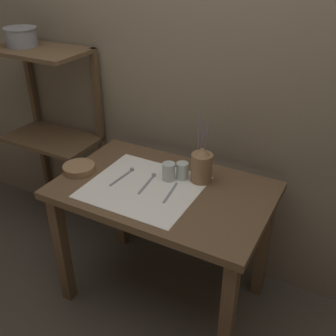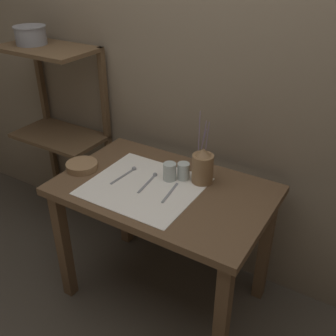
{
  "view_description": "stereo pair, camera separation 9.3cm",
  "coord_description": "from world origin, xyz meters",
  "views": [
    {
      "loc": [
        0.81,
        -1.46,
        1.83
      ],
      "look_at": [
        0.03,
        0.0,
        0.88
      ],
      "focal_mm": 42.0,
      "sensor_mm": 36.0,
      "label": 1
    },
    {
      "loc": [
        0.89,
        -1.41,
        1.83
      ],
      "look_at": [
        0.03,
        0.0,
        0.88
      ],
      "focal_mm": 42.0,
      "sensor_mm": 36.0,
      "label": 2
    }
  ],
  "objects": [
    {
      "name": "spoon_inner",
      "position": [
        -0.09,
        0.03,
        0.76
      ],
      "size": [
        0.04,
        0.2,
        0.02
      ],
      "color": "gray",
      "rests_on": "wooden_table"
    },
    {
      "name": "stone_wall_back",
      "position": [
        0.0,
        0.45,
        1.2
      ],
      "size": [
        7.0,
        0.06,
        2.4
      ],
      "color": "#7A6B56",
      "rests_on": "ground_plane"
    },
    {
      "name": "ground_plane",
      "position": [
        0.0,
        0.0,
        0.0
      ],
      "size": [
        12.0,
        12.0,
        0.0
      ],
      "primitive_type": "plane",
      "color": "#473F35"
    },
    {
      "name": "wooden_table",
      "position": [
        0.0,
        0.0,
        0.64
      ],
      "size": [
        1.09,
        0.69,
        0.76
      ],
      "color": "brown",
      "rests_on": "ground_plane"
    },
    {
      "name": "wooden_bowl",
      "position": [
        -0.48,
        -0.07,
        0.77
      ],
      "size": [
        0.17,
        0.17,
        0.04
      ],
      "color": "#8E6B47",
      "rests_on": "wooden_table"
    },
    {
      "name": "spoon_outer",
      "position": [
        -0.23,
        0.03,
        0.76
      ],
      "size": [
        0.03,
        0.2,
        0.02
      ],
      "color": "gray",
      "rests_on": "wooden_table"
    },
    {
      "name": "glass_tumbler_near",
      "position": [
        -0.01,
        0.08,
        0.81
      ],
      "size": [
        0.07,
        0.07,
        0.09
      ],
      "color": "#B7C1BC",
      "rests_on": "wooden_table"
    },
    {
      "name": "glass_tumbler_far",
      "position": [
        0.05,
        0.12,
        0.8
      ],
      "size": [
        0.06,
        0.06,
        0.09
      ],
      "color": "#B7C1BC",
      "rests_on": "wooden_table"
    },
    {
      "name": "knife_center",
      "position": [
        0.06,
        -0.03,
        0.76
      ],
      "size": [
        0.04,
        0.19,
        0.0
      ],
      "color": "gray",
      "rests_on": "wooden_table"
    },
    {
      "name": "pitcher_with_flowers",
      "position": [
        0.14,
        0.15,
        0.85
      ],
      "size": [
        0.11,
        0.11,
        0.39
      ],
      "color": "olive",
      "rests_on": "wooden_table"
    },
    {
      "name": "linen_cloth",
      "position": [
        -0.09,
        -0.04,
        0.76
      ],
      "size": [
        0.55,
        0.5,
        0.0
      ],
      "color": "white",
      "rests_on": "wooden_table"
    },
    {
      "name": "wooden_shelf_unit",
      "position": [
        -0.96,
        0.27,
        0.91
      ],
      "size": [
        0.6,
        0.35,
        1.29
      ],
      "color": "brown",
      "rests_on": "ground_plane"
    },
    {
      "name": "metal_pot_large",
      "position": [
        -1.07,
        0.23,
        1.35
      ],
      "size": [
        0.19,
        0.19,
        0.11
      ],
      "color": "gray",
      "rests_on": "wooden_shelf_unit"
    }
  ]
}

